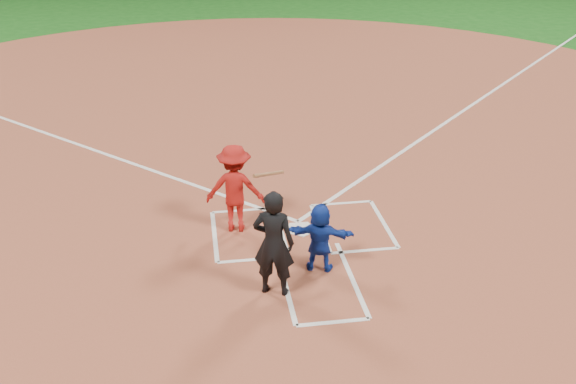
{
  "coord_description": "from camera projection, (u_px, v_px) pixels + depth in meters",
  "views": [
    {
      "loc": [
        -1.8,
        -10.19,
        5.87
      ],
      "look_at": [
        -0.3,
        -0.4,
        1.0
      ],
      "focal_mm": 40.0,
      "sensor_mm": 36.0,
      "label": 1
    }
  ],
  "objects": [
    {
      "name": "ground",
      "position": [
        301.0,
        230.0,
        11.87
      ],
      "size": [
        120.0,
        120.0,
        0.0
      ],
      "primitive_type": "plane",
      "color": "#145014",
      "rests_on": "ground"
    },
    {
      "name": "umpire",
      "position": [
        274.0,
        243.0,
        9.7
      ],
      "size": [
        0.74,
        0.61,
        1.75
      ],
      "primitive_type": "imported",
      "rotation": [
        0.0,
        0.0,
        2.8
      ],
      "color": "black",
      "rests_on": "home_plate_dirt"
    },
    {
      "name": "batter_at_plate",
      "position": [
        235.0,
        188.0,
        11.54
      ],
      "size": [
        1.5,
        0.86,
        1.65
      ],
      "color": "#A91612",
      "rests_on": "home_plate_dirt"
    },
    {
      "name": "home_plate_dirt",
      "position": [
        263.0,
        121.0,
        17.19
      ],
      "size": [
        28.0,
        28.0,
        0.01
      ],
      "primitive_type": "cylinder",
      "color": "brown",
      "rests_on": "ground"
    },
    {
      "name": "home_plate",
      "position": [
        301.0,
        229.0,
        11.87
      ],
      "size": [
        0.6,
        0.6,
        0.02
      ],
      "primitive_type": "cylinder",
      "rotation": [
        0.0,
        0.0,
        3.14
      ],
      "color": "white",
      "rests_on": "home_plate_dirt"
    },
    {
      "name": "catcher",
      "position": [
        320.0,
        237.0,
        10.42
      ],
      "size": [
        1.16,
        0.67,
        1.19
      ],
      "primitive_type": "imported",
      "rotation": [
        0.0,
        0.0,
        2.83
      ],
      "color": "#1434A6",
      "rests_on": "home_plate_dirt"
    },
    {
      "name": "chalk_markings",
      "position": [
        266.0,
        130.0,
        16.56
      ],
      "size": [
        28.35,
        17.32,
        0.01
      ],
      "color": "white",
      "rests_on": "home_plate_dirt"
    }
  ]
}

